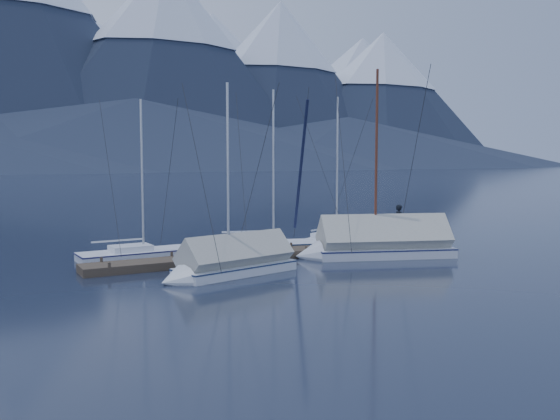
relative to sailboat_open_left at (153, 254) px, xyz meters
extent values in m
plane|color=black|center=(5.23, -4.80, -0.14)|extent=(1000.00, 1000.00, 0.00)
cone|color=#475675|center=(45.23, 425.20, 69.86)|extent=(330.00, 330.00, 140.00)
cone|color=silver|center=(45.23, 425.20, 110.96)|extent=(142.76, 142.76, 58.80)
cone|color=#475675|center=(185.23, 440.20, 62.36)|extent=(308.00, 308.00, 125.00)
cone|color=silver|center=(185.23, 440.20, 99.11)|extent=(133.24, 133.24, 52.50)
cone|color=#475675|center=(325.23, 420.20, 57.36)|extent=(286.00, 286.00, 115.00)
cone|color=silver|center=(325.23, 420.20, 91.21)|extent=(123.72, 123.72, 48.30)
cone|color=#192133|center=(15.23, 305.20, 67.36)|extent=(228.00, 228.00, 135.00)
cone|color=#192133|center=(95.23, 285.20, 54.86)|extent=(190.00, 190.00, 110.00)
cone|color=silver|center=(95.23, 285.20, 87.26)|extent=(82.19, 82.19, 46.20)
cone|color=#192133|center=(170.23, 295.20, 49.86)|extent=(182.40, 182.40, 100.00)
cone|color=silver|center=(170.23, 295.20, 79.36)|extent=(78.91, 78.91, 42.00)
cone|color=#192133|center=(245.23, 290.20, 43.86)|extent=(197.60, 197.60, 88.00)
cone|color=silver|center=(245.23, 290.20, 69.88)|extent=(85.48, 85.48, 36.96)
cone|color=#192133|center=(65.23, 240.20, 15.86)|extent=(390.00, 390.00, 32.00)
cone|color=#192133|center=(185.23, 245.20, 13.86)|extent=(364.00, 364.00, 28.00)
cube|color=#382D23|center=(5.23, -2.80, 0.03)|extent=(18.00, 1.50, 0.34)
cube|color=black|center=(-0.77, -2.80, -0.19)|extent=(3.00, 1.30, 0.30)
cube|color=black|center=(5.23, -2.80, -0.19)|extent=(3.00, 1.30, 0.30)
cube|color=black|center=(11.23, -2.80, -0.19)|extent=(3.00, 1.30, 0.30)
cylinder|color=#382D23|center=(-2.77, -2.10, 0.21)|extent=(0.12, 0.12, 0.35)
cylinder|color=#382D23|center=(-2.77, -3.50, 0.21)|extent=(0.12, 0.12, 0.35)
cylinder|color=#382D23|center=(0.23, -2.10, 0.21)|extent=(0.12, 0.12, 0.35)
cylinder|color=#382D23|center=(0.23, -3.50, 0.21)|extent=(0.12, 0.12, 0.35)
cylinder|color=#382D23|center=(3.23, -2.10, 0.21)|extent=(0.12, 0.12, 0.35)
cylinder|color=#382D23|center=(3.23, -3.50, 0.21)|extent=(0.12, 0.12, 0.35)
cylinder|color=#382D23|center=(6.23, -2.10, 0.21)|extent=(0.12, 0.12, 0.35)
cylinder|color=#382D23|center=(6.23, -3.50, 0.21)|extent=(0.12, 0.12, 0.35)
cylinder|color=#382D23|center=(9.23, -2.10, 0.21)|extent=(0.12, 0.12, 0.35)
cylinder|color=#382D23|center=(9.23, -3.50, 0.21)|extent=(0.12, 0.12, 0.35)
cylinder|color=#382D23|center=(12.23, -2.10, 0.21)|extent=(0.12, 0.12, 0.35)
cylinder|color=#382D23|center=(12.23, -3.50, 0.21)|extent=(0.12, 0.12, 0.35)
cube|color=white|center=(-0.76, -0.03, -0.04)|extent=(5.22, 1.94, 0.57)
cube|color=white|center=(-0.76, -0.03, -0.29)|extent=(4.41, 1.13, 0.26)
cube|color=#1B1848|center=(-0.76, -0.03, 0.20)|extent=(5.27, 1.96, 0.05)
cone|color=white|center=(2.19, 0.10, -0.04)|extent=(1.01, 1.69, 1.65)
cube|color=white|center=(-1.02, -0.04, 0.37)|extent=(1.85, 1.28, 0.26)
cylinder|color=#B2B7BF|center=(-0.42, -0.02, 3.68)|extent=(0.10, 0.10, 6.86)
cylinder|color=#B2B7BF|center=(-1.62, -0.07, 0.76)|extent=(2.32, 0.18, 0.08)
cylinder|color=#26262B|center=(0.86, 0.04, 3.68)|extent=(0.13, 2.59, 6.87)
cube|color=white|center=(5.55, -0.77, -0.03)|extent=(5.94, 3.35, 0.62)
cube|color=white|center=(5.55, -0.77, -0.31)|extent=(4.89, 2.31, 0.28)
cube|color=navy|center=(5.55, -0.77, 0.24)|extent=(6.00, 3.39, 0.06)
cone|color=white|center=(8.67, -1.66, -0.03)|extent=(1.49, 2.02, 1.80)
cube|color=white|center=(5.28, -0.69, 0.42)|extent=(2.26, 1.81, 0.28)
cylinder|color=#B2B7BF|center=(5.91, -0.87, 4.04)|extent=(0.11, 0.11, 7.52)
cylinder|color=#B2B7BF|center=(4.65, -0.51, 0.85)|extent=(2.46, 0.78, 0.08)
cylinder|color=#26262B|center=(7.27, -1.26, 4.04)|extent=(0.80, 2.74, 7.53)
cube|color=white|center=(9.63, -0.68, -0.03)|extent=(5.81, 4.09, 0.61)
cube|color=white|center=(9.63, -0.68, -0.31)|extent=(4.69, 2.98, 0.28)
cube|color=#172145|center=(9.63, -0.68, 0.23)|extent=(5.86, 4.13, 0.06)
cone|color=white|center=(12.50, 0.71, -0.03)|extent=(1.69, 2.04, 1.78)
cube|color=white|center=(9.38, -0.81, 0.42)|extent=(2.31, 2.01, 0.28)
cylinder|color=#B2B7BF|center=(9.96, -0.52, 3.98)|extent=(0.11, 0.11, 7.41)
cylinder|color=#B2B7BF|center=(8.79, -1.09, 0.83)|extent=(2.28, 1.17, 0.08)
cylinder|color=#26262B|center=(11.21, 0.08, 3.98)|extent=(1.24, 2.53, 7.41)
cube|color=silver|center=(9.54, -5.01, -0.02)|extent=(6.73, 4.25, 0.67)
cube|color=silver|center=(9.54, -5.01, -0.32)|extent=(5.49, 2.98, 0.31)
cube|color=#1A1F4E|center=(9.54, -5.01, 0.27)|extent=(6.79, 4.29, 0.06)
cone|color=silver|center=(6.12, -3.79, -0.02)|extent=(1.79, 2.41, 2.16)
cylinder|color=#592819|center=(9.16, -4.87, 4.41)|extent=(0.12, 0.12, 8.18)
cylinder|color=#592819|center=(10.50, -5.35, 0.93)|extent=(2.72, 1.05, 0.09)
cylinder|color=#26262B|center=(7.66, -4.34, 4.41)|extent=(1.10, 3.01, 8.19)
cube|color=#A8A99E|center=(9.54, -5.01, 0.73)|extent=(6.44, 4.18, 2.29)
cube|color=white|center=(1.71, -5.55, -0.03)|extent=(5.22, 2.82, 0.58)
cube|color=white|center=(1.71, -5.55, -0.30)|extent=(4.32, 1.88, 0.27)
cube|color=#18274A|center=(1.71, -5.55, 0.21)|extent=(5.27, 2.85, 0.05)
cone|color=white|center=(-1.09, -6.18, -0.03)|extent=(1.32, 1.87, 1.70)
cylinder|color=#B2B7BF|center=(1.36, -5.63, 3.79)|extent=(0.11, 0.11, 7.07)
cylinder|color=#B2B7BF|center=(2.57, -5.35, 0.79)|extent=(2.19, 0.57, 0.08)
cylinder|color=#26262B|center=(0.15, -5.90, 3.79)|extent=(0.57, 2.44, 7.08)
cube|color=#A5A49A|center=(1.71, -5.55, 0.61)|extent=(4.98, 2.80, 1.80)
imported|color=black|center=(12.73, -2.35, 1.11)|extent=(0.49, 0.69, 1.81)
camera|label=1|loc=(-7.95, -26.69, 4.40)|focal=38.00mm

